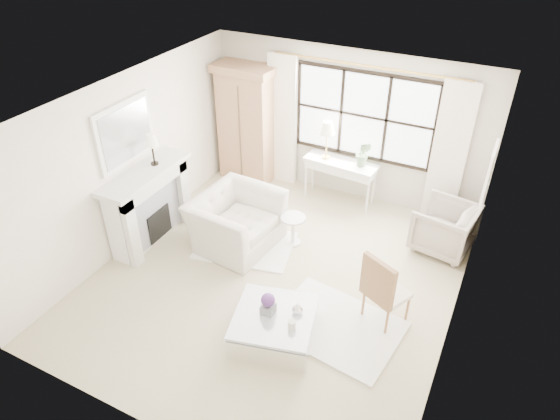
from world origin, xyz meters
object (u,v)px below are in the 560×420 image
at_px(armoire, 248,122).
at_px(club_armchair, 236,221).
at_px(console_table, 339,181).
at_px(coffee_table, 274,326).

relative_size(armoire, club_armchair, 1.69).
height_order(console_table, coffee_table, console_table).
distance_m(club_armchair, coffee_table, 2.10).
height_order(club_armchair, coffee_table, club_armchair).
bearing_deg(club_armchair, armoire, 29.84).
xyz_separation_m(armoire, console_table, (1.91, -0.06, -0.74)).
relative_size(club_armchair, coffee_table, 1.09).
bearing_deg(coffee_table, club_armchair, 120.08).
height_order(armoire, coffee_table, armoire).
xyz_separation_m(console_table, coffee_table, (0.45, -3.46, -0.22)).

